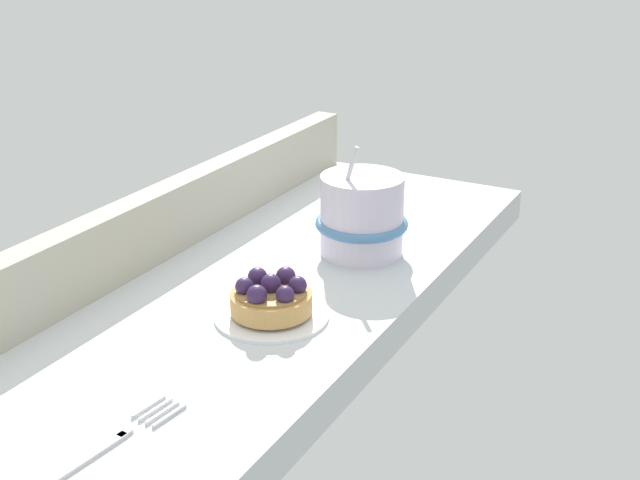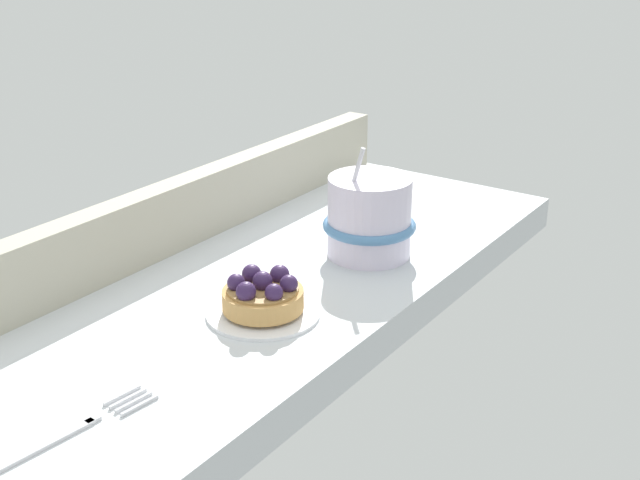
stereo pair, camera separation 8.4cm
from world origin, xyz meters
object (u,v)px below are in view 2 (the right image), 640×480
at_px(coffee_mug, 370,217).
at_px(dessert_plate, 263,311).
at_px(raspberry_tart, 263,294).
at_px(dessert_fork, 53,439).

bearing_deg(coffee_mug, dessert_plate, 177.81).
bearing_deg(raspberry_tart, dessert_fork, 179.82).
relative_size(raspberry_tart, dessert_fork, 0.43).
distance_m(coffee_mug, dessert_fork, 0.43).
distance_m(dessert_plate, coffee_mug, 0.18).
bearing_deg(coffee_mug, dessert_fork, 178.97).
bearing_deg(dessert_fork, dessert_plate, -0.18).
bearing_deg(dessert_plate, dessert_fork, 179.82).
bearing_deg(raspberry_tart, dessert_plate, 17.58).
height_order(dessert_plate, coffee_mug, coffee_mug).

